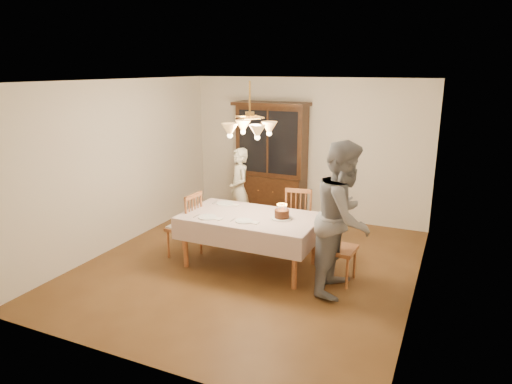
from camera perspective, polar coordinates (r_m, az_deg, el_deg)
The scene contains 14 objects.
ground at distance 6.69m, azimuth -0.71°, elevation -9.12°, with size 5.00×5.00×0.00m, color #533317.
room_shell at distance 6.20m, azimuth -0.76°, elevation 4.29°, with size 5.00×5.00×5.00m.
dining_table at distance 6.44m, azimuth -0.73°, elevation -3.58°, with size 1.90×1.10×0.76m.
china_hutch at distance 8.58m, azimuth 1.91°, elevation 3.70°, with size 1.38×0.54×2.16m.
chair_far_side at distance 7.23m, azimuth 5.49°, elevation -3.52°, with size 0.50×0.48×1.00m.
chair_left_end at distance 6.92m, azimuth -8.91°, elevation -4.42°, with size 0.45×0.47×1.00m.
chair_right_end at distance 6.17m, azimuth 10.24°, elevation -7.09°, with size 0.44×0.46×1.00m.
elderly_woman at distance 7.84m, azimuth -2.11°, elevation 0.25°, with size 0.53×0.35×1.46m, color #EBE3C7.
adult_in_grey at distance 5.77m, azimuth 10.88°, elevation -3.18°, with size 0.94×0.73×1.93m, color slate.
birthday_cake at distance 6.28m, azimuth 3.26°, elevation -2.82°, with size 0.30×0.30×0.21m.
place_setting_near_left at distance 6.35m, azimuth -6.00°, elevation -3.15°, with size 0.40×0.25×0.02m.
place_setting_near_right at distance 6.16m, azimuth -1.41°, elevation -3.66°, with size 0.38×0.24×0.02m.
place_setting_far_left at distance 6.95m, azimuth -3.80°, elevation -1.45°, with size 0.41×0.26×0.02m.
chandelier at distance 6.14m, azimuth -0.77°, elevation 7.92°, with size 0.62×0.62×0.73m.
Camera 1 is at (2.58, -5.52, 2.77)m, focal length 32.00 mm.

